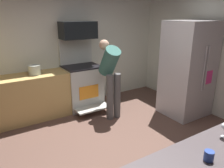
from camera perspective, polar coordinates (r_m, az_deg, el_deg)
ground_plane at (r=3.40m, az=1.60°, el=-18.88°), size 5.20×4.80×0.02m
wall_back at (r=4.89m, az=-13.75°, el=9.03°), size 5.20×0.12×2.60m
lower_cabinet_run at (r=4.56m, az=-22.22°, el=-3.58°), size 2.40×0.60×0.90m
oven_range at (r=4.85m, az=-7.81°, el=-0.29°), size 0.76×0.95×1.52m
microwave at (r=4.70m, az=-8.92°, el=13.81°), size 0.74×0.38×0.35m
refrigerator at (r=4.64m, az=19.26°, el=3.64°), size 0.87×0.79×1.90m
person_cook at (r=4.25m, az=-0.38°, el=2.79°), size 0.31×0.58×1.54m
mug_coffee at (r=2.00m, az=24.12°, el=-16.84°), size 0.08×0.08×0.09m
stock_pot at (r=4.45m, az=-19.69°, el=3.53°), size 0.23×0.23×0.18m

